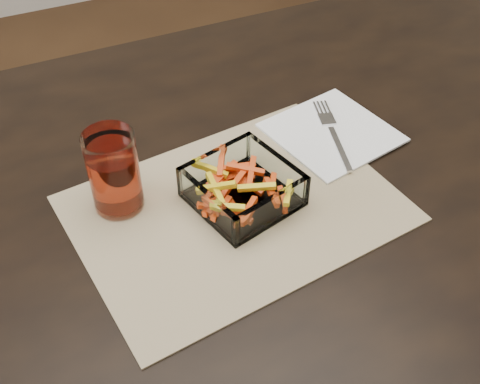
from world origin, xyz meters
name	(u,v)px	position (x,y,z in m)	size (l,w,h in m)	color
dining_table	(278,198)	(0.00, 0.00, 0.66)	(1.60, 0.90, 0.75)	black
placemat	(236,208)	(-0.11, -0.07, 0.75)	(0.45, 0.33, 0.00)	tan
glass_bowl	(243,189)	(-0.10, -0.06, 0.77)	(0.16, 0.16, 0.05)	white
tumbler	(114,174)	(-0.26, 0.00, 0.81)	(0.07, 0.07, 0.12)	white
napkin	(332,132)	(0.10, 0.02, 0.76)	(0.18, 0.18, 0.00)	white
fork	(332,132)	(0.10, 0.02, 0.76)	(0.07, 0.18, 0.00)	silver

